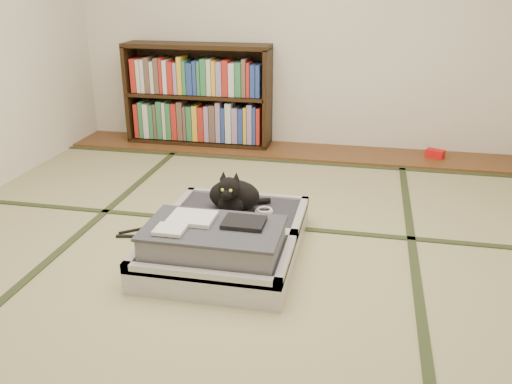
# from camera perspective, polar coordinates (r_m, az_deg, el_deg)

# --- Properties ---
(floor) EXTENTS (4.50, 4.50, 0.00)m
(floor) POSITION_cam_1_polar(r_m,az_deg,el_deg) (3.12, -2.23, -6.53)
(floor) COLOR tan
(floor) RESTS_ON ground
(wood_strip) EXTENTS (4.00, 0.50, 0.02)m
(wood_strip) POSITION_cam_1_polar(r_m,az_deg,el_deg) (4.94, 3.37, 4.38)
(wood_strip) COLOR brown
(wood_strip) RESTS_ON ground
(red_item) EXTENTS (0.17, 0.14, 0.07)m
(red_item) POSITION_cam_1_polar(r_m,az_deg,el_deg) (4.94, 18.33, 3.86)
(red_item) COLOR red
(red_item) RESTS_ON wood_strip
(tatami_borders) EXTENTS (4.00, 4.50, 0.01)m
(tatami_borders) POSITION_cam_1_polar(r_m,az_deg,el_deg) (3.55, -0.31, -2.79)
(tatami_borders) COLOR #2D381E
(tatami_borders) RESTS_ON ground
(bookcase) EXTENTS (1.34, 0.31, 0.92)m
(bookcase) POSITION_cam_1_polar(r_m,az_deg,el_deg) (5.08, -6.10, 9.93)
(bookcase) COLOR black
(bookcase) RESTS_ON wood_strip
(suitcase) EXTENTS (0.80, 1.07, 0.32)m
(suitcase) POSITION_cam_1_polar(r_m,az_deg,el_deg) (3.04, -3.31, -5.01)
(suitcase) COLOR silver
(suitcase) RESTS_ON floor
(cat) EXTENTS (0.36, 0.36, 0.29)m
(cat) POSITION_cam_1_polar(r_m,az_deg,el_deg) (3.24, -2.38, -0.37)
(cat) COLOR black
(cat) RESTS_ON suitcase
(cable_coil) EXTENTS (0.11, 0.11, 0.03)m
(cable_coil) POSITION_cam_1_polar(r_m,az_deg,el_deg) (3.27, 0.86, -1.97)
(cable_coil) COLOR white
(cable_coil) RESTS_ON suitcase
(hanger) EXTENTS (0.45, 0.25, 0.01)m
(hanger) POSITION_cam_1_polar(r_m,az_deg,el_deg) (3.39, -10.64, -4.35)
(hanger) COLOR black
(hanger) RESTS_ON floor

